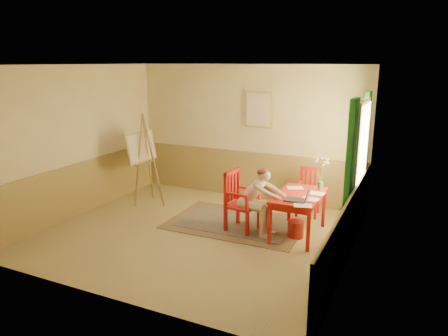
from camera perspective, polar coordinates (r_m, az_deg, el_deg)
The scene contains 14 objects.
room at distance 6.87m, azimuth -3.84°, elevation 2.03°, with size 5.04×4.54×2.84m.
wainscot at distance 7.79m, azimuth -0.90°, elevation -3.33°, with size 5.00×4.50×1.00m.
window at distance 7.18m, azimuth 17.82°, elevation 1.45°, with size 0.12×2.01×2.20m.
wall_portrait at distance 8.67m, azimuth 4.69°, elevation 7.90°, with size 0.60×0.05×0.76m.
rug at distance 7.70m, azimuth 1.71°, elevation -7.42°, with size 2.43×1.64×0.02m.
table at distance 7.09m, azimuth 10.10°, elevation -4.22°, with size 0.72×1.20×0.72m.
chair_left at distance 7.25m, azimuth 2.18°, elevation -4.49°, with size 0.54×0.53×1.05m.
chair_back at distance 8.16m, azimuth 11.39°, elevation -3.16°, with size 0.43×0.44×0.90m.
figure at distance 7.06m, azimuth 4.35°, elevation -4.00°, with size 0.89×0.44×1.17m.
laptop at distance 6.72m, azimuth 10.19°, elevation -4.04°, with size 0.40×0.24×0.24m.
papers at distance 6.99m, azimuth 11.03°, elevation -3.75°, with size 0.71×1.13×0.00m.
vase at distance 7.33m, azimuth 13.00°, elevation -0.94°, with size 0.21×0.28×0.56m.
wastebasket at distance 7.17m, azimuth 9.68°, elevation -8.15°, with size 0.27×0.27×0.29m, color #A52D25.
easel at distance 8.66m, azimuth -10.97°, elevation 2.34°, with size 0.64×0.83×1.86m.
Camera 1 is at (3.26, -5.87, 2.85)m, focal length 33.76 mm.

